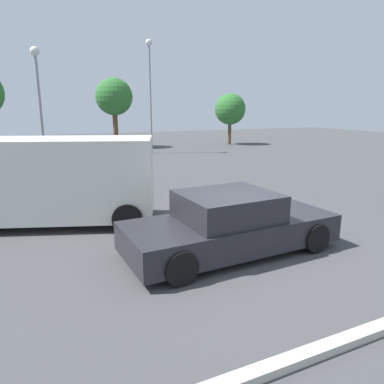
% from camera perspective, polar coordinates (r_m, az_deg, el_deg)
% --- Properties ---
extents(ground_plane, '(80.00, 80.00, 0.00)m').
position_cam_1_polar(ground_plane, '(7.76, 7.15, -9.75)').
color(ground_plane, '#424244').
extents(sedan_foreground, '(4.69, 2.10, 1.32)m').
position_cam_1_polar(sedan_foreground, '(7.60, 6.18, -5.37)').
color(sedan_foreground, '#232328').
rests_on(sedan_foreground, ground_plane).
extents(dog, '(0.29, 0.60, 0.44)m').
position_cam_1_polar(dog, '(10.44, 2.93, -1.94)').
color(dog, olive).
rests_on(dog, ground_plane).
extents(van_white, '(5.43, 3.59, 2.30)m').
position_cam_1_polar(van_white, '(9.96, -21.21, 2.05)').
color(van_white, silver).
rests_on(van_white, ground_plane).
extents(pedestrian, '(0.36, 0.54, 1.68)m').
position_cam_1_polar(pedestrian, '(15.10, -11.83, 5.36)').
color(pedestrian, black).
rests_on(pedestrian, ground_plane).
extents(parking_curb, '(8.94, 0.20, 0.12)m').
position_cam_1_polar(parking_curb, '(5.61, 25.96, -20.17)').
color(parking_curb, '#B7B2A8').
rests_on(parking_curb, ground_plane).
extents(light_post_near, '(0.44, 0.44, 7.50)m').
position_cam_1_polar(light_post_near, '(24.80, -6.88, 17.76)').
color(light_post_near, gray).
rests_on(light_post_near, ground_plane).
extents(light_post_mid, '(0.44, 0.44, 5.90)m').
position_cam_1_polar(light_post_mid, '(19.02, -23.75, 15.34)').
color(light_post_mid, gray).
rests_on(light_post_mid, ground_plane).
extents(tree_back_left, '(2.65, 2.65, 4.35)m').
position_cam_1_polar(tree_back_left, '(31.19, 6.23, 13.24)').
color(tree_back_left, brown).
rests_on(tree_back_left, ground_plane).
extents(tree_back_center, '(2.88, 2.88, 5.42)m').
position_cam_1_polar(tree_back_center, '(29.05, -12.58, 14.83)').
color(tree_back_center, brown).
rests_on(tree_back_center, ground_plane).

